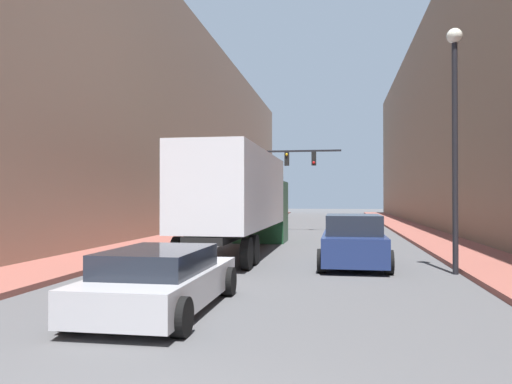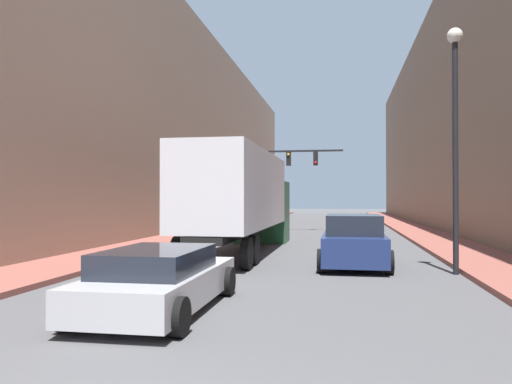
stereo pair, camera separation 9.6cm
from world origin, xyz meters
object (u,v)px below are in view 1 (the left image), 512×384
at_px(semi_truck, 242,197).
at_px(street_lamp, 455,117).
at_px(sedan_car, 161,280).
at_px(suv_car, 353,242).
at_px(traffic_signal_gantry, 265,170).

relative_size(semi_truck, street_lamp, 1.70).
relative_size(semi_truck, sedan_car, 2.57).
height_order(suv_car, traffic_signal_gantry, traffic_signal_gantry).
bearing_deg(semi_truck, suv_car, -38.70).
bearing_deg(sedan_car, semi_truck, 92.51).
bearing_deg(sedan_car, suv_car, 61.35).
height_order(sedan_car, suv_car, suv_car).
relative_size(traffic_signal_gantry, street_lamp, 1.02).
distance_m(semi_truck, traffic_signal_gantry, 13.26).
xyz_separation_m(suv_car, street_lamp, (2.84, -1.20, 3.73)).
bearing_deg(traffic_signal_gantry, street_lamp, -65.21).
distance_m(semi_truck, suv_car, 5.70).
xyz_separation_m(sedan_car, suv_car, (3.84, 7.03, 0.19)).
bearing_deg(suv_car, traffic_signal_gantry, 107.92).
height_order(traffic_signal_gantry, street_lamp, street_lamp).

